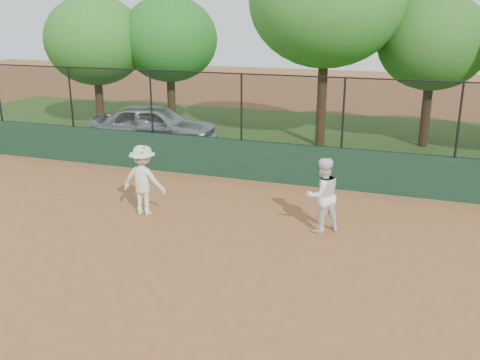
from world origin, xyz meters
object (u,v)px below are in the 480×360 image
(tree_0, at_px, (95,41))
(tree_3, at_px, (433,42))
(tree_1, at_px, (169,39))
(player_main, at_px, (144,180))
(tree_2, at_px, (326,0))
(player_second, at_px, (322,195))
(parked_car, at_px, (155,126))

(tree_0, relative_size, tree_3, 1.01)
(tree_1, distance_m, tree_3, 10.57)
(player_main, height_order, tree_2, tree_2)
(player_second, xyz_separation_m, tree_1, (-8.54, 9.48, 2.93))
(player_second, height_order, tree_1, tree_1)
(parked_car, relative_size, tree_2, 0.61)
(tree_0, bearing_deg, tree_3, 4.90)
(tree_1, bearing_deg, tree_0, -159.78)
(parked_car, bearing_deg, tree_0, 47.45)
(tree_2, bearing_deg, player_second, -78.44)
(player_main, relative_size, tree_1, 0.33)
(tree_2, xyz_separation_m, tree_3, (3.73, 1.24, -1.46))
(parked_car, distance_m, tree_2, 7.73)
(tree_0, distance_m, tree_2, 9.92)
(player_second, distance_m, tree_2, 9.58)
(player_second, height_order, tree_0, tree_0)
(player_second, xyz_separation_m, tree_0, (-11.49, 8.40, 2.88))
(parked_car, distance_m, tree_0, 5.43)
(tree_2, distance_m, tree_3, 4.19)
(tree_1, bearing_deg, player_main, -67.28)
(parked_car, height_order, tree_3, tree_3)
(player_main, distance_m, tree_0, 11.64)
(parked_car, xyz_separation_m, player_main, (3.16, -6.46, 0.08))
(tree_3, bearing_deg, parked_car, -160.05)
(player_second, relative_size, tree_2, 0.23)
(tree_0, bearing_deg, player_second, -36.15)
(player_main, height_order, tree_1, tree_1)
(player_main, bearing_deg, tree_0, 128.88)
(tree_0, height_order, tree_3, tree_0)
(player_main, bearing_deg, parked_car, 116.06)
(parked_car, distance_m, tree_1, 4.64)
(tree_0, distance_m, tree_3, 13.57)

